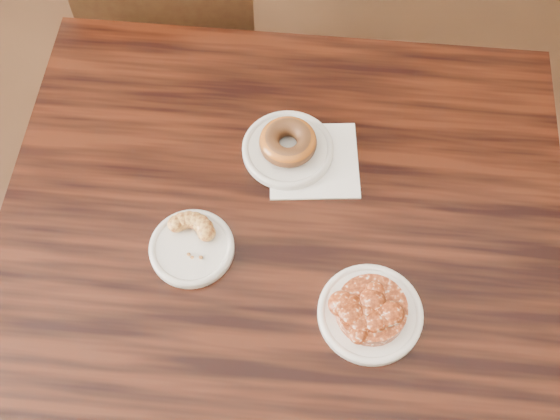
{
  "coord_description": "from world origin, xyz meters",
  "views": [
    {
      "loc": [
        0.09,
        -0.24,
        1.83
      ],
      "look_at": [
        0.11,
        0.32,
        0.8
      ],
      "focal_mm": 45.0,
      "sensor_mm": 36.0,
      "label": 1
    }
  ],
  "objects_px": {
    "cafe_table": "(279,327)",
    "apple_fritter": "(372,308)",
    "cruller_fragment": "(190,243)",
    "chair_far": "(178,26)",
    "glazed_donut": "(288,142)"
  },
  "relations": [
    {
      "from": "cafe_table",
      "to": "cruller_fragment",
      "type": "bearing_deg",
      "value": -178.27
    },
    {
      "from": "chair_far",
      "to": "glazed_donut",
      "type": "relative_size",
      "value": 8.56
    },
    {
      "from": "cafe_table",
      "to": "cruller_fragment",
      "type": "height_order",
      "value": "cruller_fragment"
    },
    {
      "from": "chair_far",
      "to": "cafe_table",
      "type": "bearing_deg",
      "value": 103.92
    },
    {
      "from": "chair_far",
      "to": "glazed_donut",
      "type": "distance_m",
      "value": 0.74
    },
    {
      "from": "glazed_donut",
      "to": "cruller_fragment",
      "type": "relative_size",
      "value": 1.0
    },
    {
      "from": "chair_far",
      "to": "apple_fritter",
      "type": "relative_size",
      "value": 5.84
    },
    {
      "from": "apple_fritter",
      "to": "chair_far",
      "type": "bearing_deg",
      "value": 112.65
    },
    {
      "from": "chair_far",
      "to": "apple_fritter",
      "type": "xyz_separation_m",
      "value": [
        0.38,
        -0.92,
        0.33
      ]
    },
    {
      "from": "glazed_donut",
      "to": "apple_fritter",
      "type": "height_order",
      "value": "glazed_donut"
    },
    {
      "from": "apple_fritter",
      "to": "cruller_fragment",
      "type": "relative_size",
      "value": 1.47
    },
    {
      "from": "glazed_donut",
      "to": "cafe_table",
      "type": "bearing_deg",
      "value": -96.3
    },
    {
      "from": "cafe_table",
      "to": "glazed_donut",
      "type": "distance_m",
      "value": 0.46
    },
    {
      "from": "cafe_table",
      "to": "apple_fritter",
      "type": "relative_size",
      "value": 6.45
    },
    {
      "from": "glazed_donut",
      "to": "cruller_fragment",
      "type": "distance_m",
      "value": 0.26
    }
  ]
}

